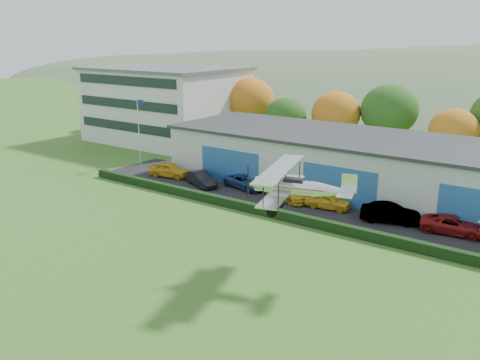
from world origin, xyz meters
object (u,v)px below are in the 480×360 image
Objects in this scene: car_0 at (170,170)px; car_6 at (454,225)px; office_block at (167,104)px; hangar at (366,164)px; biplane at (295,186)px; car_5 at (390,213)px; car_2 at (246,182)px; car_4 at (328,201)px; flagpole at (139,125)px; car_1 at (201,179)px; car_3 at (287,191)px.

car_6 is at bearing -99.31° from car_0.
hangar is at bearing -12.01° from office_block.
car_0 is 0.60× the size of biplane.
car_0 reaches higher than car_6.
car_6 is (28.82, 0.84, -0.11)m from car_0.
office_block reaches higher than biplane.
hangar is 20.36m from car_0.
car_6 is at bearing -100.74° from car_5.
car_6 is (43.03, -13.81, -4.49)m from office_block.
car_2 is 9.40m from car_4.
office_block is 27.16m from car_2.
office_block is 4.25× the size of car_6.
biplane is (-6.58, -13.12, 5.17)m from car_6.
flagpole reaches higher than car_2.
flagpole reaches higher than car_1.
biplane is (36.45, -26.93, 0.68)m from office_block.
car_6 is (4.78, 0.53, -0.10)m from car_5.
flagpole is 1.65× the size of car_6.
car_5 is (38.26, -14.35, -4.39)m from office_block.
hangar is 8.37× the size of car_6.
car_0 is 18.40m from car_4.
flagpole is (8.12, -13.00, -0.43)m from office_block.
hangar is 7.59× the size of car_3.
biplane is at bearing -171.05° from car_4.
biplane is (-1.80, -12.59, 5.06)m from car_5.
car_2 is 5.12m from car_3.
car_0 is 1.05× the size of car_1.
car_1 is at bearing -107.49° from car_0.
office_block reaches higher than car_3.
office_block is at bearing 83.91° from car_3.
hangar is 16.28m from car_1.
car_3 is at bearing -59.33° from car_1.
hangar reaches higher than car_1.
hangar is at bearing -10.98° from car_4.
car_2 is 19.80m from car_6.
biplane is at bearing -26.18° from flagpole.
car_5 is at bearing 89.48° from car_6.
car_0 reaches higher than car_2.
car_4 is at bearing -2.65° from flagpole.
hangar is 8.55m from car_3.
hangar is 10.10× the size of car_4.
office_block is at bearing 65.34° from car_6.
car_5 is (5.26, -7.32, -1.83)m from hangar.
car_3 is at bearing 70.57° from car_5.
car_1 is at bearing 126.62° from car_2.
car_5 is at bearing -99.95° from car_4.
office_block is at bearing 52.36° from car_5.
office_block reaches higher than car_6.
car_2 is at bearing 77.23° from car_4.
office_block is 2.68× the size of biplane.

